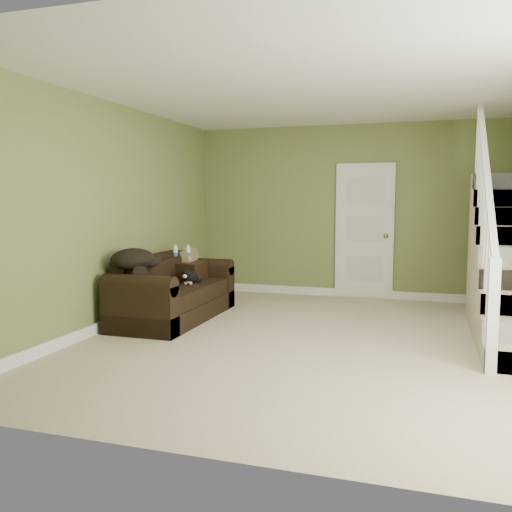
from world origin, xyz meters
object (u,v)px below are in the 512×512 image
Objects in this scene: sofa at (172,295)px; cat at (190,277)px; side_table at (184,285)px; banana at (169,287)px.

sofa reaches higher than cat.
cat is at bearing -55.21° from side_table.
sofa is at bearing -136.39° from cat.
sofa is 0.32m from cat.
side_table reaches higher than cat.
banana is (0.11, -0.29, 0.16)m from sofa.
cat is 2.12× the size of banana.
side_table is at bearing 100.14° from sofa.
side_table is 4.11× the size of banana.
banana is (0.21, -0.85, 0.12)m from side_table.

